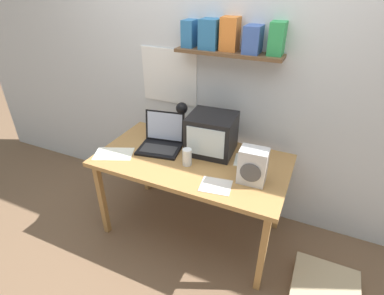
# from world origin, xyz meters

# --- Properties ---
(ground_plane) EXTENTS (12.00, 12.00, 0.00)m
(ground_plane) POSITION_xyz_m (0.00, 0.00, 0.00)
(ground_plane) COLOR brown
(back_wall) EXTENTS (5.60, 0.24, 2.60)m
(back_wall) POSITION_xyz_m (0.00, 0.51, 1.31)
(back_wall) COLOR silver
(back_wall) RESTS_ON ground_plane
(corner_desk) EXTENTS (1.46, 0.79, 0.74)m
(corner_desk) POSITION_xyz_m (0.00, 0.00, 0.68)
(corner_desk) COLOR #B07F46
(corner_desk) RESTS_ON ground_plane
(crt_monitor) EXTENTS (0.37, 0.35, 0.31)m
(crt_monitor) POSITION_xyz_m (0.09, 0.17, 0.90)
(crt_monitor) COLOR black
(crt_monitor) RESTS_ON corner_desk
(laptop) EXTENTS (0.38, 0.35, 0.27)m
(laptop) POSITION_xyz_m (-0.31, 0.07, 0.81)
(laptop) COLOR black
(laptop) RESTS_ON corner_desk
(desk_lamp) EXTENTS (0.12, 0.17, 0.35)m
(desk_lamp) POSITION_xyz_m (-0.19, 0.24, 0.98)
(desk_lamp) COLOR black
(desk_lamp) RESTS_ON corner_desk
(juice_glass) EXTENTS (0.07, 0.07, 0.13)m
(juice_glass) POSITION_xyz_m (-0.00, -0.09, 0.80)
(juice_glass) COLOR white
(juice_glass) RESTS_ON corner_desk
(space_heater) EXTENTS (0.19, 0.14, 0.25)m
(space_heater) POSITION_xyz_m (0.49, -0.10, 0.87)
(space_heater) COLOR silver
(space_heater) RESTS_ON corner_desk
(printed_handout) EXTENTS (0.25, 0.22, 0.00)m
(printed_handout) POSITION_xyz_m (0.41, 0.15, 0.74)
(printed_handout) COLOR white
(printed_handout) RESTS_ON corner_desk
(loose_paper_near_monitor) EXTENTS (0.35, 0.29, 0.00)m
(loose_paper_near_monitor) POSITION_xyz_m (-0.59, -0.19, 0.74)
(loose_paper_near_monitor) COLOR white
(loose_paper_near_monitor) RESTS_ON corner_desk
(open_notebook) EXTENTS (0.23, 0.20, 0.00)m
(open_notebook) POSITION_xyz_m (0.29, -0.24, 0.74)
(open_notebook) COLOR silver
(open_notebook) RESTS_ON corner_desk
(floor_cushion) EXTENTS (0.44, 0.44, 0.11)m
(floor_cushion) POSITION_xyz_m (1.11, -0.20, 0.06)
(floor_cushion) COLOR #C3AE89
(floor_cushion) RESTS_ON ground_plane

